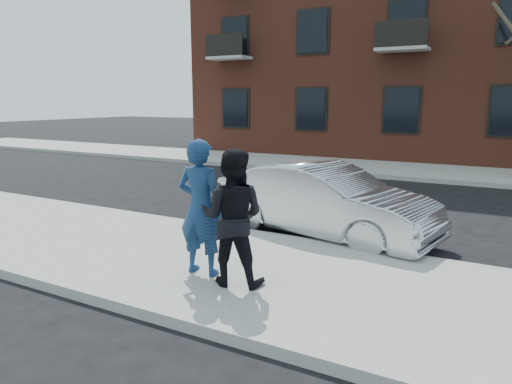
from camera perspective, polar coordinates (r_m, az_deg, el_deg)
The scene contains 9 objects.
ground at distance 7.35m, azimuth -4.07°, elevation -9.24°, with size 100.00×100.00×0.00m, color black.
near_sidewalk at distance 7.13m, azimuth -5.17°, elevation -9.29°, with size 50.00×3.50×0.15m, color gray.
near_curb at distance 8.61m, azimuth 1.47°, elevation -5.58°, with size 50.00×0.10×0.15m, color #999691.
far_sidewalk at distance 17.62m, azimuth 15.90°, elevation 2.78°, with size 50.00×3.50×0.15m, color gray.
far_curb at distance 15.89m, azimuth 14.47°, elevation 1.95°, with size 50.00×0.10×0.15m, color #999691.
apartment_building at distance 24.12m, azimuth 25.39°, elevation 18.88°, with size 24.30×10.30×12.30m.
silver_sedan at distance 8.80m, azimuth 8.53°, elevation -1.06°, with size 1.50×4.30×1.42m, color #B7BABF.
man_hoodie at distance 6.43m, azimuth -6.91°, elevation -1.94°, with size 0.73×0.53×1.93m.
man_peacoat at distance 6.05m, azimuth -2.97°, elevation -3.20°, with size 1.04×0.91×1.83m.
Camera 1 is at (3.71, -5.80, 2.59)m, focal length 32.00 mm.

